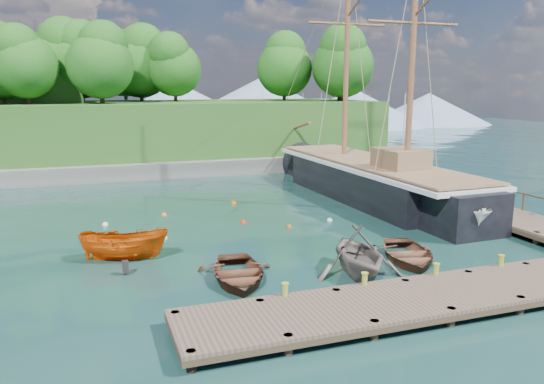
{
  "coord_description": "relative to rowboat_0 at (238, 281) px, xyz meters",
  "views": [
    {
      "loc": [
        -9.94,
        -20.74,
        7.52
      ],
      "look_at": [
        -0.92,
        5.06,
        2.0
      ],
      "focal_mm": 35.0,
      "sensor_mm": 36.0,
      "label": 1
    }
  ],
  "objects": [
    {
      "name": "mooring_buoy_4",
      "position": [
        -1.22,
        11.64,
        0.0
      ],
      "size": [
        0.32,
        0.32,
        0.32
      ],
      "primitive_type": "sphere",
      "color": "orange",
      "rests_on": "ground"
    },
    {
      "name": "bollard_3",
      "position": [
        9.72,
        -3.34,
        0.0
      ],
      "size": [
        0.26,
        0.26,
        0.45
      ],
      "primitive_type": "cylinder",
      "color": "olive",
      "rests_on": "ground"
    },
    {
      "name": "bollard_1",
      "position": [
        3.72,
        -3.34,
        0.0
      ],
      "size": [
        0.26,
        0.26,
        0.45
      ],
      "primitive_type": "cylinder",
      "color": "olive",
      "rests_on": "ground"
    },
    {
      "name": "rowboat_1",
      "position": [
        4.77,
        -0.95,
        0.0
      ],
      "size": [
        4.08,
        4.56,
        2.15
      ],
      "primitive_type": "imported",
      "rotation": [
        0.0,
        0.0,
        -0.15
      ],
      "color": "#6B625A",
      "rests_on": "ground"
    },
    {
      "name": "distant_ridge",
      "position": [
        9.03,
        71.76,
        4.35
      ],
      "size": [
        117.0,
        40.0,
        10.0
      ],
      "color": "#728CA5",
      "rests_on": "ground"
    },
    {
      "name": "mooring_buoy_1",
      "position": [
        2.7,
        8.48,
        0.0
      ],
      "size": [
        0.3,
        0.3,
        0.3
      ],
      "primitive_type": "sphere",
      "color": "#F12602",
      "rests_on": "ground"
    },
    {
      "name": "schooner",
      "position": [
        12.57,
        11.69,
        1.11
      ],
      "size": [
        5.53,
        27.32,
        19.99
      ],
      "rotation": [
        0.0,
        0.0,
        0.03
      ],
      "color": "black",
      "rests_on": "ground"
    },
    {
      "name": "dock_near",
      "position": [
        6.72,
        -4.74,
        0.43
      ],
      "size": [
        20.0,
        3.2,
        1.1
      ],
      "color": "#47382C",
      "rests_on": "ground"
    },
    {
      "name": "rowboat_0",
      "position": [
        0.0,
        0.0,
        0.0
      ],
      "size": [
        3.69,
        4.69,
        0.88
      ],
      "primitive_type": "imported",
      "rotation": [
        0.0,
        0.0,
        -0.17
      ],
      "color": "#4E2B1C",
      "rests_on": "ground"
    },
    {
      "name": "rowboat_2",
      "position": [
        7.64,
        -0.13,
        0.0
      ],
      "size": [
        4.15,
        4.92,
        0.87
      ],
      "primitive_type": "imported",
      "rotation": [
        0.0,
        0.0,
        -0.31
      ],
      "color": "brown",
      "rests_on": "ground"
    },
    {
      "name": "bollard_2",
      "position": [
        6.72,
        -3.34,
        0.0
      ],
      "size": [
        0.26,
        0.26,
        0.45
      ],
      "primitive_type": "cylinder",
      "color": "olive",
      "rests_on": "ground"
    },
    {
      "name": "mooring_buoy_0",
      "position": [
        -1.87,
        6.79,
        0.0
      ],
      "size": [
        0.28,
        0.28,
        0.28
      ],
      "primitive_type": "sphere",
      "color": "white",
      "rests_on": "ground"
    },
    {
      "name": "mooring_buoy_5",
      "position": [
        3.46,
        13.32,
        0.0
      ],
      "size": [
        0.36,
        0.36,
        0.36
      ],
      "primitive_type": "sphere",
      "color": "#E55800",
      "rests_on": "ground"
    },
    {
      "name": "mooring_buoy_2",
      "position": [
        4.76,
        6.76,
        0.0
      ],
      "size": [
        0.27,
        0.27,
        0.27
      ],
      "primitive_type": "sphere",
      "color": "red",
      "rests_on": "ground"
    },
    {
      "name": "ground",
      "position": [
        4.72,
        1.76,
        0.0
      ],
      "size": [
        160.0,
        160.0,
        0.0
      ],
      "primitive_type": "plane",
      "color": "#133329",
      "rests_on": "ground"
    },
    {
      "name": "cabin_boat_white",
      "position": [
        13.35,
        3.07,
        0.0
      ],
      "size": [
        3.69,
        5.18,
        1.88
      ],
      "primitive_type": "imported",
      "rotation": [
        0.0,
        0.0,
        -0.43
      ],
      "color": "white",
      "rests_on": "ground"
    },
    {
      "name": "mooring_buoy_6",
      "position": [
        -4.58,
        10.48,
        0.0
      ],
      "size": [
        0.34,
        0.34,
        0.34
      ],
      "primitive_type": "sphere",
      "color": "silver",
      "rests_on": "ground"
    },
    {
      "name": "motorboat_orange",
      "position": [
        -3.99,
        4.13,
        0.0
      ],
      "size": [
        4.18,
        2.62,
        1.51
      ],
      "primitive_type": "imported",
      "rotation": [
        0.0,
        0.0,
        1.25
      ],
      "color": "#C04605",
      "rests_on": "ground"
    },
    {
      "name": "dock_east",
      "position": [
        16.22,
        8.76,
        0.43
      ],
      "size": [
        3.2,
        24.0,
        1.1
      ],
      "color": "#47382C",
      "rests_on": "ground"
    },
    {
      "name": "headland",
      "position": [
        -8.15,
        33.12,
        5.54
      ],
      "size": [
        51.0,
        19.31,
        12.9
      ],
      "color": "#474744",
      "rests_on": "ground"
    },
    {
      "name": "mooring_buoy_3",
      "position": [
        7.42,
        7.29,
        0.0
      ],
      "size": [
        0.31,
        0.31,
        0.31
      ],
      "primitive_type": "sphere",
      "color": "silver",
      "rests_on": "ground"
    },
    {
      "name": "bollard_0",
      "position": [
        0.72,
        -3.34,
        0.0
      ],
      "size": [
        0.26,
        0.26,
        0.45
      ],
      "primitive_type": "cylinder",
      "color": "olive",
      "rests_on": "ground"
    }
  ]
}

